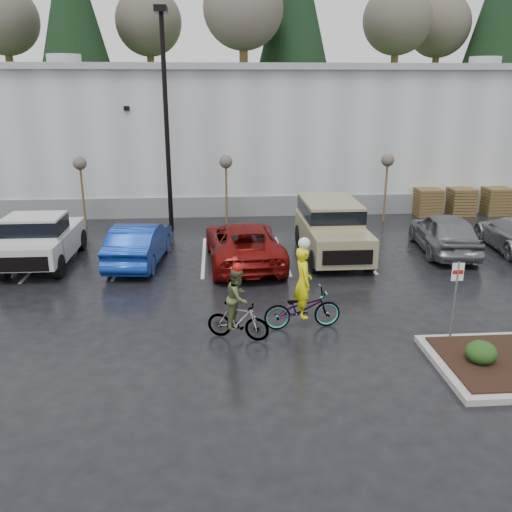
{
  "coord_description": "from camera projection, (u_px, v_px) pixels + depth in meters",
  "views": [
    {
      "loc": [
        -1.98,
        -11.71,
        6.28
      ],
      "look_at": [
        -0.81,
        3.86,
        1.3
      ],
      "focal_mm": 38.0,
      "sensor_mm": 36.0,
      "label": 1
    }
  ],
  "objects": [
    {
      "name": "ground",
      "position": [
        301.0,
        354.0,
        13.18
      ],
      "size": [
        120.0,
        120.0,
        0.0
      ],
      "primitive_type": "plane",
      "color": "black",
      "rests_on": "ground"
    },
    {
      "name": "warehouse",
      "position": [
        247.0,
        129.0,
        32.96
      ],
      "size": [
        60.5,
        15.5,
        7.2
      ],
      "color": "#AEB1B3",
      "rests_on": "ground"
    },
    {
      "name": "wooded_ridge",
      "position": [
        234.0,
        117.0,
        55.02
      ],
      "size": [
        80.0,
        25.0,
        6.0
      ],
      "primitive_type": "cube",
      "color": "#2B431C",
      "rests_on": "ground"
    },
    {
      "name": "lamppost",
      "position": [
        165.0,
        99.0,
        22.57
      ],
      "size": [
        0.5,
        1.0,
        9.22
      ],
      "color": "black",
      "rests_on": "ground"
    },
    {
      "name": "sapling_west",
      "position": [
        80.0,
        167.0,
        24.13
      ],
      "size": [
        0.6,
        0.6,
        3.2
      ],
      "color": "#48371C",
      "rests_on": "ground"
    },
    {
      "name": "sapling_mid",
      "position": [
        226.0,
        166.0,
        24.59
      ],
      "size": [
        0.6,
        0.6,
        3.2
      ],
      "color": "#48371C",
      "rests_on": "ground"
    },
    {
      "name": "sapling_east",
      "position": [
        387.0,
        164.0,
        25.13
      ],
      "size": [
        0.6,
        0.6,
        3.2
      ],
      "color": "#48371C",
      "rests_on": "ground"
    },
    {
      "name": "pallet_stack_a",
      "position": [
        427.0,
        202.0,
        26.88
      ],
      "size": [
        1.2,
        1.2,
        1.35
      ],
      "primitive_type": "cube",
      "color": "#48371C",
      "rests_on": "ground"
    },
    {
      "name": "pallet_stack_b",
      "position": [
        461.0,
        201.0,
        27.0
      ],
      "size": [
        1.2,
        1.2,
        1.35
      ],
      "primitive_type": "cube",
      "color": "#48371C",
      "rests_on": "ground"
    },
    {
      "name": "pallet_stack_c",
      "position": [
        495.0,
        201.0,
        27.13
      ],
      "size": [
        1.2,
        1.2,
        1.35
      ],
      "primitive_type": "cube",
      "color": "#48371C",
      "rests_on": "ground"
    },
    {
      "name": "shrub_a",
      "position": [
        481.0,
        352.0,
        12.39
      ],
      "size": [
        0.7,
        0.7,
        0.52
      ],
      "primitive_type": "ellipsoid",
      "color": "#153713",
      "rests_on": "curb_island"
    },
    {
      "name": "fire_lane_sign",
      "position": [
        455.0,
        293.0,
        13.21
      ],
      "size": [
        0.3,
        0.05,
        2.2
      ],
      "color": "gray",
      "rests_on": "ground"
    },
    {
      "name": "pickup_white",
      "position": [
        45.0,
        236.0,
        19.74
      ],
      "size": [
        2.1,
        5.2,
        1.96
      ],
      "primitive_type": null,
      "color": "#B8B9B4",
      "rests_on": "ground"
    },
    {
      "name": "car_blue",
      "position": [
        139.0,
        243.0,
        19.66
      ],
      "size": [
        2.05,
        4.71,
        1.51
      ],
      "primitive_type": "imported",
      "rotation": [
        0.0,
        0.0,
        3.04
      ],
      "color": "navy",
      "rests_on": "ground"
    },
    {
      "name": "car_red",
      "position": [
        243.0,
        243.0,
        19.66
      ],
      "size": [
        2.87,
        5.61,
        1.52
      ],
      "primitive_type": "imported",
      "rotation": [
        0.0,
        0.0,
        3.21
      ],
      "color": "maroon",
      "rests_on": "ground"
    },
    {
      "name": "suv_tan",
      "position": [
        332.0,
        230.0,
        20.36
      ],
      "size": [
        2.2,
        5.1,
        2.06
      ],
      "primitive_type": null,
      "color": "gray",
      "rests_on": "ground"
    },
    {
      "name": "car_grey",
      "position": [
        444.0,
        232.0,
        20.94
      ],
      "size": [
        2.37,
        4.82,
        1.58
      ],
      "primitive_type": "imported",
      "rotation": [
        0.0,
        0.0,
        3.03
      ],
      "color": "slate",
      "rests_on": "ground"
    },
    {
      "name": "cyclist_hivis",
      "position": [
        303.0,
        301.0,
        14.39
      ],
      "size": [
        2.14,
        0.92,
        2.52
      ],
      "rotation": [
        0.0,
        0.0,
        1.66
      ],
      "color": "#3F3F44",
      "rests_on": "ground"
    },
    {
      "name": "cyclist_olive",
      "position": [
        238.0,
        311.0,
        13.75
      ],
      "size": [
        1.65,
        0.98,
        2.06
      ],
      "rotation": [
        0.0,
        0.0,
        1.22
      ],
      "color": "#3F3F44",
      "rests_on": "ground"
    }
  ]
}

